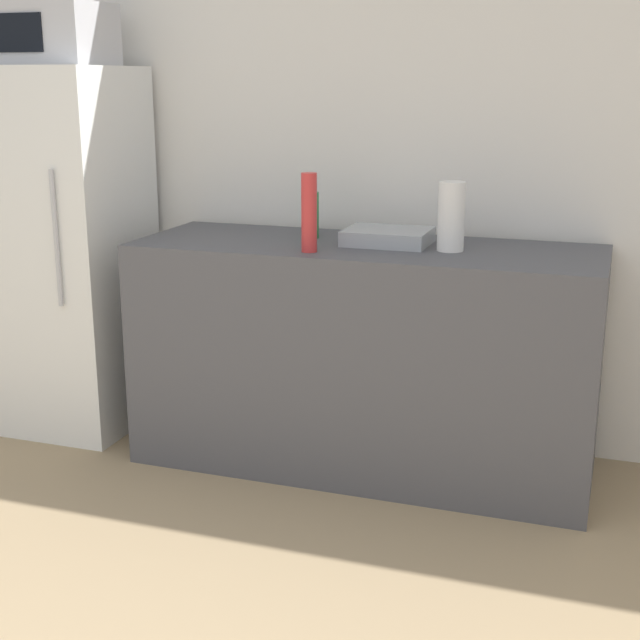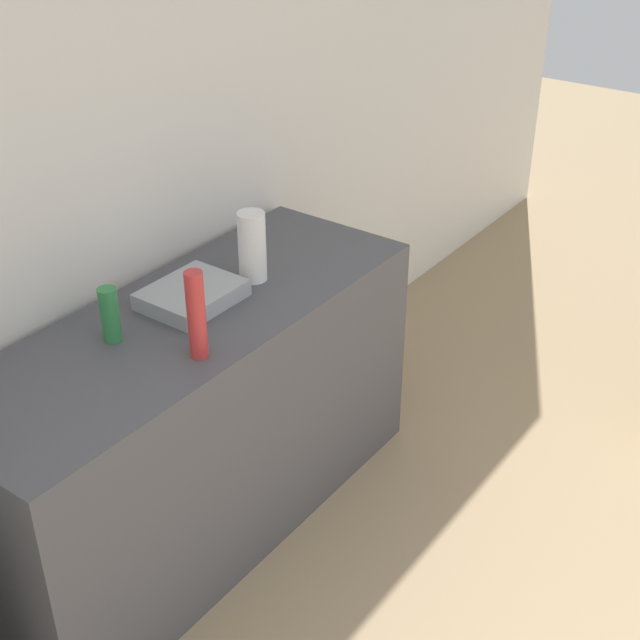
% 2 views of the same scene
% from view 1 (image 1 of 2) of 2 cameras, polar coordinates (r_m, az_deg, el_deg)
% --- Properties ---
extents(wall_back, '(8.00, 0.06, 2.60)m').
position_cam_1_polar(wall_back, '(3.93, 1.31, 11.36)').
color(wall_back, white).
rests_on(wall_back, ground_plane).
extents(refrigerator, '(0.62, 0.61, 1.62)m').
position_cam_1_polar(refrigerator, '(4.18, -15.90, 4.21)').
color(refrigerator, white).
rests_on(refrigerator, ground_plane).
extents(microwave, '(0.48, 0.35, 0.26)m').
position_cam_1_polar(microwave, '(4.12, -16.89, 17.08)').
color(microwave, '#BCBCC1').
rests_on(microwave, refrigerator).
extents(counter, '(1.85, 0.65, 0.93)m').
position_cam_1_polar(counter, '(3.65, 2.85, -2.36)').
color(counter, '#4C4C51').
rests_on(counter, ground_plane).
extents(sink_basin, '(0.33, 0.27, 0.06)m').
position_cam_1_polar(sink_basin, '(3.56, 4.36, 5.35)').
color(sink_basin, '#9EA3A8').
rests_on(sink_basin, counter).
extents(bottle_tall, '(0.06, 0.06, 0.30)m').
position_cam_1_polar(bottle_tall, '(3.37, -0.70, 6.88)').
color(bottle_tall, red).
rests_on(bottle_tall, counter).
extents(bottle_short, '(0.06, 0.06, 0.19)m').
position_cam_1_polar(bottle_short, '(3.68, -0.56, 6.73)').
color(bottle_short, '#2D7F42').
rests_on(bottle_short, counter).
extents(paper_towel_roll, '(0.10, 0.10, 0.26)m').
position_cam_1_polar(paper_towel_roll, '(3.43, 8.40, 6.57)').
color(paper_towel_roll, white).
rests_on(paper_towel_roll, counter).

